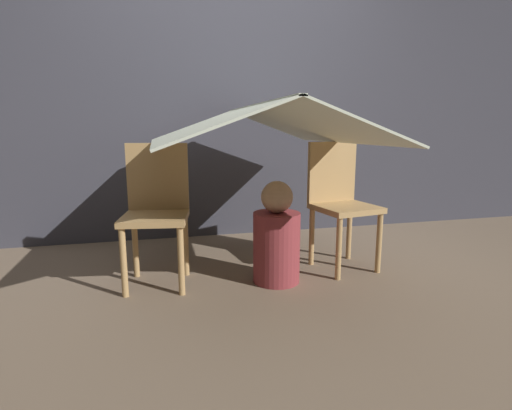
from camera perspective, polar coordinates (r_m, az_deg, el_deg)
ground_plane at (r=2.50m, az=0.48°, el=-10.77°), size 8.80×8.80×0.00m
wall_back at (r=3.48m, az=-4.51°, el=16.21°), size 7.00×0.05×2.50m
chair_left at (r=2.45m, az=-14.03°, el=-0.35°), size 0.42×0.42×0.84m
chair_right at (r=2.71m, az=11.90°, el=0.83°), size 0.43×0.43×0.84m
sheet_canopy at (r=2.41m, az=0.00°, el=11.51°), size 1.21×1.56×0.23m
person_front at (r=2.42m, az=2.96°, el=-4.90°), size 0.28×0.28×0.62m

